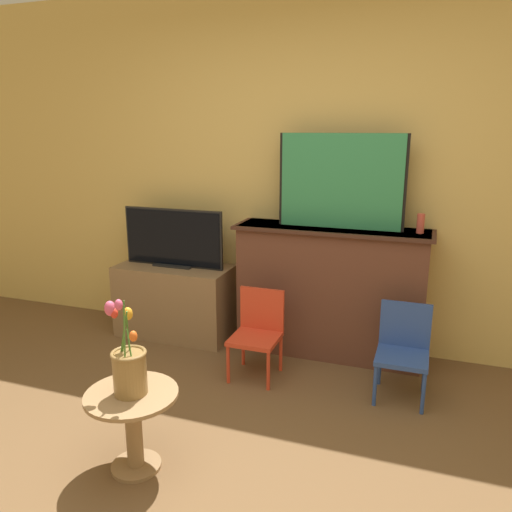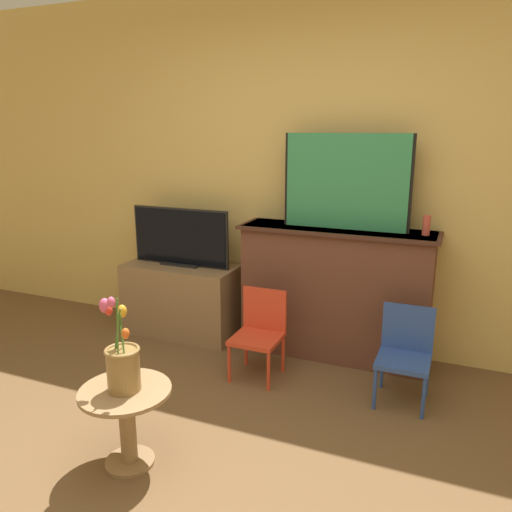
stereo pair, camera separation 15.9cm
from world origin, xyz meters
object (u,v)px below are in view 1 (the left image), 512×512
object	(u,v)px
painting	(341,181)
vase_tulips	(129,366)
tv_monitor	(173,239)
chair_red	(258,329)
chair_blue	(403,347)

from	to	relation	value
painting	vase_tulips	size ratio (longest dim) A/B	1.77
tv_monitor	vase_tulips	distance (m)	1.72
chair_red	vase_tulips	world-z (taller)	vase_tulips
painting	tv_monitor	size ratio (longest dim) A/B	1.06
tv_monitor	chair_red	world-z (taller)	tv_monitor
tv_monitor	chair_blue	size ratio (longest dim) A/B	1.42
painting	chair_red	size ratio (longest dim) A/B	1.50
painting	chair_blue	size ratio (longest dim) A/B	1.50
chair_red	chair_blue	world-z (taller)	same
chair_red	chair_blue	distance (m)	0.97
tv_monitor	chair_red	size ratio (longest dim) A/B	1.42
chair_red	painting	bearing A→B (deg)	48.21
tv_monitor	vase_tulips	bearing A→B (deg)	-68.88
painting	chair_red	bearing A→B (deg)	-131.79
painting	vase_tulips	bearing A→B (deg)	-112.92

